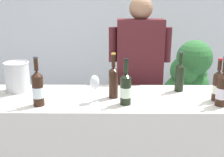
# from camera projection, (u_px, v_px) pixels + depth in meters

# --- Properties ---
(wall_back) EXTENTS (8.00, 0.10, 2.80)m
(wall_back) POSITION_uv_depth(u_px,v_px,m) (114.00, 18.00, 4.44)
(wall_back) COLOR silver
(wall_back) RESTS_ON ground_plane
(counter) EXTENTS (2.25, 0.63, 0.95)m
(counter) POSITION_uv_depth(u_px,v_px,m) (113.00, 151.00, 2.20)
(counter) COLOR beige
(counter) RESTS_ON ground_plane
(wine_bottle_0) EXTENTS (0.07, 0.07, 0.32)m
(wine_bottle_0) POSITION_uv_depth(u_px,v_px,m) (218.00, 85.00, 1.96)
(wine_bottle_0) COLOR black
(wine_bottle_0) RESTS_ON counter
(wine_bottle_1) EXTENTS (0.07, 0.07, 0.33)m
(wine_bottle_1) POSITION_uv_depth(u_px,v_px,m) (180.00, 76.00, 2.18)
(wine_bottle_1) COLOR black
(wine_bottle_1) RESTS_ON counter
(wine_bottle_2) EXTENTS (0.08, 0.08, 0.35)m
(wine_bottle_2) POSITION_uv_depth(u_px,v_px,m) (222.00, 89.00, 1.87)
(wine_bottle_2) COLOR black
(wine_bottle_2) RESTS_ON counter
(wine_bottle_4) EXTENTS (0.08, 0.08, 0.33)m
(wine_bottle_4) POSITION_uv_depth(u_px,v_px,m) (126.00, 89.00, 1.89)
(wine_bottle_4) COLOR black
(wine_bottle_4) RESTS_ON counter
(wine_bottle_5) EXTENTS (0.08, 0.08, 0.35)m
(wine_bottle_5) POSITION_uv_depth(u_px,v_px,m) (38.00, 88.00, 1.87)
(wine_bottle_5) COLOR black
(wine_bottle_5) RESTS_ON counter
(wine_bottle_6) EXTENTS (0.07, 0.07, 0.35)m
(wine_bottle_6) POSITION_uv_depth(u_px,v_px,m) (113.00, 81.00, 2.02)
(wine_bottle_6) COLOR black
(wine_bottle_6) RESTS_ON counter
(wine_glass) EXTENTS (0.07, 0.07, 0.20)m
(wine_glass) POSITION_uv_depth(u_px,v_px,m) (95.00, 83.00, 1.93)
(wine_glass) COLOR silver
(wine_glass) RESTS_ON counter
(ice_bucket) EXTENTS (0.20, 0.20, 0.24)m
(ice_bucket) POSITION_uv_depth(u_px,v_px,m) (17.00, 77.00, 2.18)
(ice_bucket) COLOR silver
(ice_bucket) RESTS_ON counter
(person_server) EXTENTS (0.60, 0.25, 1.71)m
(person_server) POSITION_uv_depth(u_px,v_px,m) (139.00, 88.00, 2.66)
(person_server) COLOR black
(person_server) RESTS_ON ground_plane
(potted_shrub) EXTENTS (0.57, 0.47, 1.23)m
(potted_shrub) POSITION_uv_depth(u_px,v_px,m) (188.00, 81.00, 3.29)
(potted_shrub) COLOR brown
(potted_shrub) RESTS_ON ground_plane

